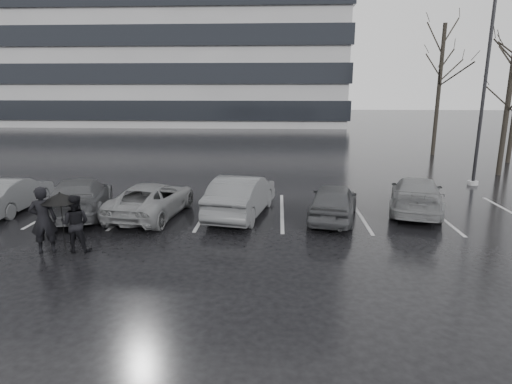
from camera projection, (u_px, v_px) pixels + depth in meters
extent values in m
plane|color=black|center=(263.00, 234.00, 13.38)|extent=(160.00, 160.00, 0.00)
cube|color=gray|center=(114.00, 15.00, 57.77)|extent=(60.00, 25.00, 28.00)
cube|color=black|center=(121.00, 106.00, 60.61)|extent=(60.60, 25.60, 2.20)
cube|color=black|center=(119.00, 77.00, 59.66)|extent=(60.60, 25.60, 2.20)
cube|color=black|center=(117.00, 47.00, 58.72)|extent=(60.60, 25.60, 2.20)
cube|color=black|center=(114.00, 15.00, 57.77)|extent=(60.60, 25.60, 2.20)
imported|color=black|center=(334.00, 201.00, 14.74)|extent=(2.25, 3.95, 1.27)
imported|color=#303133|center=(241.00, 195.00, 15.18)|extent=(2.35, 4.63, 1.46)
imported|color=#4F4F51|center=(152.00, 200.00, 15.12)|extent=(2.53, 4.55, 1.20)
imported|color=black|center=(80.00, 197.00, 15.27)|extent=(2.99, 4.88, 1.32)
imported|color=#303133|center=(12.00, 194.00, 15.80)|extent=(1.36, 3.81, 1.25)
imported|color=#4F4F51|center=(416.00, 195.00, 15.64)|extent=(2.95, 4.74, 1.28)
imported|color=black|center=(43.00, 220.00, 11.65)|extent=(0.80, 0.65, 1.88)
imported|color=black|center=(75.00, 223.00, 11.77)|extent=(0.83, 0.67, 1.62)
cylinder|color=black|center=(63.00, 226.00, 11.82)|extent=(0.02, 0.02, 1.46)
cone|color=black|center=(60.00, 197.00, 11.62)|extent=(1.00, 1.00, 0.25)
sphere|color=black|center=(59.00, 193.00, 11.59)|extent=(0.05, 0.05, 0.05)
cylinder|color=gray|center=(473.00, 183.00, 20.13)|extent=(0.47, 0.47, 0.19)
cylinder|color=black|center=(484.00, 93.00, 19.15)|extent=(0.15, 0.15, 8.46)
cube|color=#ABABAE|center=(60.00, 208.00, 16.20)|extent=(0.12, 5.00, 0.00)
cube|color=#ABABAE|center=(133.00, 209.00, 16.06)|extent=(0.12, 5.00, 0.00)
cube|color=#ABABAE|center=(207.00, 210.00, 15.92)|extent=(0.12, 5.00, 0.00)
cube|color=#ABABAE|center=(282.00, 212.00, 15.77)|extent=(0.12, 5.00, 0.00)
cube|color=#ABABAE|center=(359.00, 213.00, 15.63)|extent=(0.12, 5.00, 0.00)
cube|color=#ABABAE|center=(437.00, 214.00, 15.48)|extent=(0.12, 5.00, 0.00)
cylinder|color=black|center=(509.00, 97.00, 21.52)|extent=(0.26, 0.26, 8.00)
cylinder|color=black|center=(439.00, 91.00, 28.30)|extent=(0.26, 0.26, 8.50)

